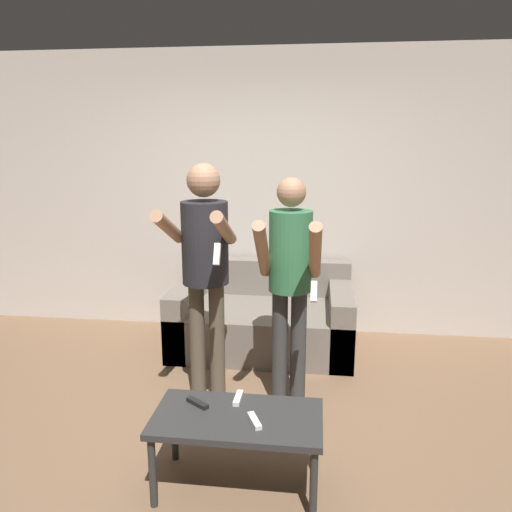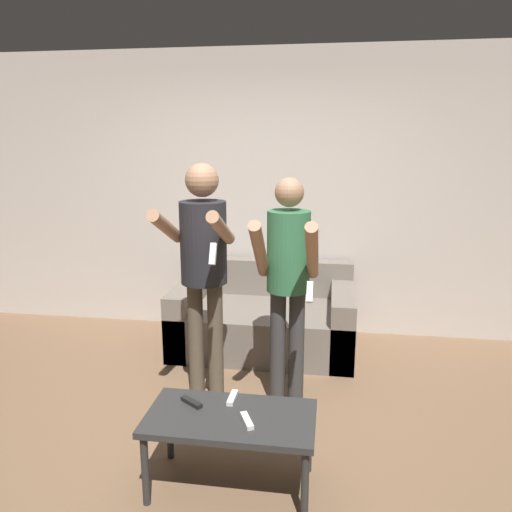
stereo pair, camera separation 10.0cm
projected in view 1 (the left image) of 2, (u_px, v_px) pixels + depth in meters
name	position (u px, v px, depth m)	size (l,w,h in m)	color
ground_plane	(221.00, 446.00, 3.12)	(14.00, 14.00, 0.00)	brown
wall_back	(260.00, 195.00, 4.82)	(6.40, 0.06, 2.70)	beige
couch	(263.00, 320.00, 4.57)	(1.60, 0.96, 0.74)	slate
person_standing_left	(205.00, 257.00, 3.43)	(0.44, 0.67, 1.72)	brown
person_standing_right	(290.00, 271.00, 3.38)	(0.41, 0.63, 1.63)	#383838
coffee_table	(237.00, 424.00, 2.66)	(0.90, 0.48, 0.44)	#2D2D2D
remote_near	(254.00, 421.00, 2.58)	(0.09, 0.15, 0.02)	white
remote_mid	(197.00, 403.00, 2.76)	(0.14, 0.12, 0.02)	black
remote_far	(238.00, 398.00, 2.81)	(0.04, 0.15, 0.02)	white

